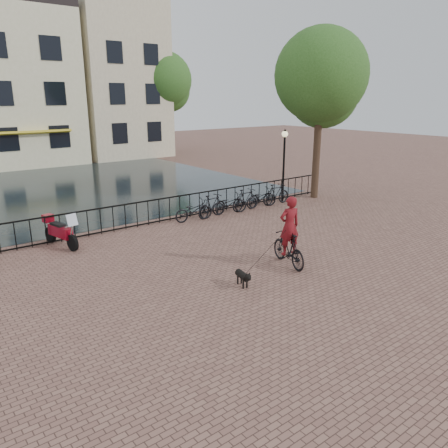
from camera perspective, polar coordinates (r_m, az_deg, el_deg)
ground at (r=11.90m, az=8.96°, el=-8.80°), size 100.00×100.00×0.00m
canal_water at (r=26.34m, az=-19.43°, el=4.43°), size 20.00×20.00×0.00m
railing at (r=17.82m, az=-9.87°, el=1.44°), size 20.00×0.05×1.02m
canal_house_mid at (r=38.25m, az=-25.97°, el=16.10°), size 8.00×9.50×11.80m
canal_house_right at (r=40.80m, az=-14.58°, el=18.15°), size 7.00×9.00×13.30m
tree_near_right at (r=22.54m, az=12.58°, el=18.42°), size 4.48×4.48×8.24m
tree_far_right at (r=39.70m, az=-7.85°, el=18.13°), size 4.76×4.76×8.76m
lamp_post at (r=21.41m, az=7.86°, el=9.12°), size 0.30×0.30×3.45m
cyclist at (r=13.37m, az=8.50°, el=-1.47°), size 0.98×1.93×2.54m
dog at (r=12.04m, az=2.41°, el=-7.00°), size 0.40×0.77×0.50m
motorcycle at (r=16.00m, az=-20.63°, el=-0.51°), size 0.84×1.92×1.33m
parked_bike_0 at (r=18.22m, az=-3.97°, el=1.80°), size 1.76×0.75×0.90m
parked_bike_1 at (r=18.73m, az=-1.56°, el=2.39°), size 1.72×0.75×1.00m
parked_bike_2 at (r=19.30m, az=0.72°, el=2.67°), size 1.79×0.86×0.90m
parked_bike_3 at (r=19.88m, az=2.87°, el=3.20°), size 1.70×0.60×1.00m
parked_bike_4 at (r=20.51m, az=4.90°, el=3.42°), size 1.76×0.72×0.90m
parked_bike_5 at (r=21.14m, az=6.81°, el=3.89°), size 1.67×0.49×1.00m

